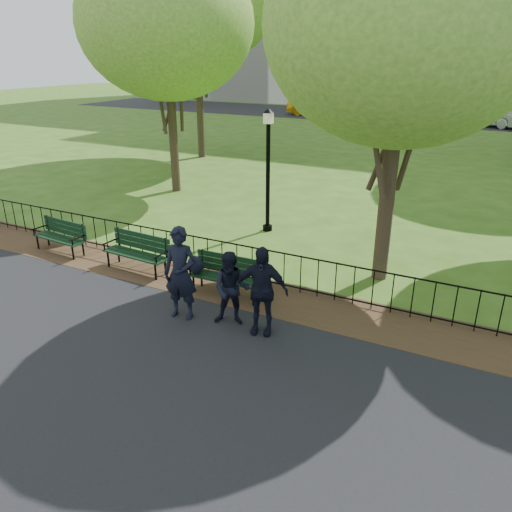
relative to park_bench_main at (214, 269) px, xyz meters
The scene contains 16 objects.
ground 1.45m from the park_bench_main, 59.09° to the right, with size 120.00×120.00×0.00m, color #335716.
asphalt_path 4.63m from the park_bench_main, 81.45° to the right, with size 60.00×9.20×0.01m, color black.
dirt_strip 0.96m from the park_bench_main, 27.80° to the left, with size 60.00×1.60×0.01m, color #332715.
far_street 33.87m from the park_bench_main, 88.84° to the left, with size 70.00×9.00×0.01m, color black.
iron_fence 1.10m from the park_bench_main, 51.56° to the left, with size 24.06×0.06×1.00m.
park_bench_main is the anchor object (origin of this frame).
park_bench_left_a 2.34m from the park_bench_main, behind, with size 1.78×0.64×0.99m.
park_bench_left_b 4.92m from the park_bench_main, behind, with size 1.67×0.63×0.93m.
lamppost 4.58m from the park_bench_main, 100.68° to the left, with size 0.32×0.32×3.54m.
tree_near_w 10.51m from the park_bench_main, 131.05° to the left, with size 6.06×6.06×8.44m.
tree_near_e 6.25m from the park_bench_main, 39.50° to the left, with size 5.65×5.65×7.87m.
person_left 1.26m from the park_bench_main, 90.78° to the right, with size 0.69×0.45×1.90m, color black.
person_mid 1.41m from the park_bench_main, 44.47° to the right, with size 0.73×0.38×1.49m, color black.
person_right 1.96m from the park_bench_main, 31.37° to the right, with size 1.02×0.42×1.74m, color black.
taxi 33.34m from the park_bench_main, 107.09° to the left, with size 1.97×4.89×1.67m, color yellow.
sedan_silver 31.65m from the park_bench_main, 83.91° to the left, with size 1.67×4.80×1.58m, color #979A9E.
Camera 1 is at (4.69, -7.28, 4.99)m, focal length 35.00 mm.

